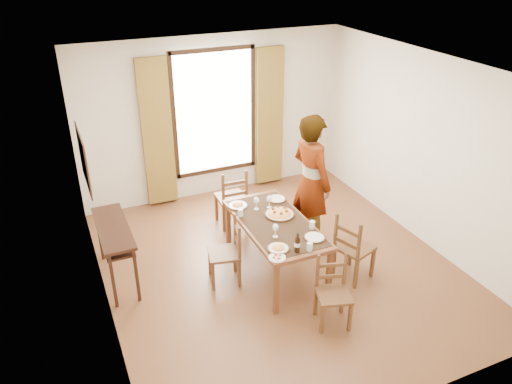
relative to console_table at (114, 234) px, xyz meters
name	(u,v)px	position (x,y,z in m)	size (l,w,h in m)	color
ground	(278,266)	(2.03, -0.60, -0.68)	(5.00, 5.00, 0.00)	brown
room_shell	(276,160)	(2.03, -0.47, 0.86)	(4.60, 5.10, 2.74)	silver
console_table	(114,234)	(0.00, 0.00, 0.00)	(0.38, 1.20, 0.80)	black
dining_table	(275,227)	(1.95, -0.65, 0.00)	(0.84, 1.69, 0.76)	brown
chair_west	(226,254)	(1.28, -0.60, -0.27)	(0.47, 0.47, 0.89)	brown
chair_north	(232,199)	(1.86, 0.70, -0.24)	(0.44, 0.44, 0.96)	brown
chair_south	(333,294)	(2.12, -1.82, -0.29)	(0.47, 0.47, 0.85)	brown
chair_east	(353,249)	(2.80, -1.20, -0.24)	(0.54, 0.54, 0.95)	brown
man	(311,182)	(2.70, -0.22, 0.30)	(0.59, 0.79, 1.97)	gray
plate_sw	(278,247)	(1.71, -1.23, 0.10)	(0.27, 0.27, 0.05)	silver
plate_se	(315,236)	(2.22, -1.19, 0.10)	(0.27, 0.27, 0.05)	silver
plate_nw	(238,204)	(1.66, -0.07, 0.10)	(0.27, 0.27, 0.05)	silver
plate_ne	(277,198)	(2.23, -0.11, 0.10)	(0.27, 0.27, 0.05)	silver
pasta_platter	(280,212)	(2.07, -0.52, 0.12)	(0.40, 0.40, 0.10)	#D05D1A
caprese_plate	(277,257)	(1.61, -1.40, 0.09)	(0.20, 0.20, 0.04)	silver
wine_glass_a	(275,230)	(1.79, -0.98, 0.16)	(0.08, 0.08, 0.18)	white
wine_glass_b	(269,202)	(2.04, -0.28, 0.16)	(0.08, 0.08, 0.18)	white
wine_glass_c	(256,203)	(1.86, -0.25, 0.16)	(0.08, 0.08, 0.18)	white
tumbler_a	(312,225)	(2.30, -0.98, 0.12)	(0.07, 0.07, 0.10)	silver
tumbler_b	(240,213)	(1.60, -0.33, 0.12)	(0.07, 0.07, 0.10)	silver
tumbler_c	(310,247)	(2.03, -1.40, 0.12)	(0.07, 0.07, 0.10)	silver
wine_bottle	(297,243)	(1.89, -1.36, 0.20)	(0.07, 0.07, 0.25)	black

